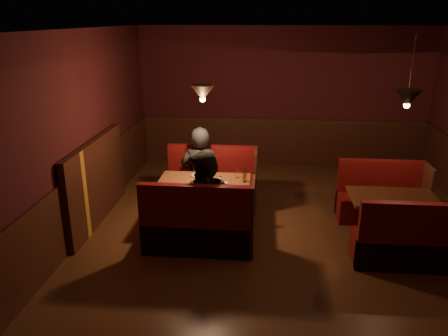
# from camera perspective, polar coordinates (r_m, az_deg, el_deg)

# --- Properties ---
(room) EXTENTS (6.02, 7.02, 2.92)m
(room) POSITION_cam_1_polar(r_m,az_deg,el_deg) (6.05, 5.96, -0.23)
(room) COLOR #5E2D17
(room) RESTS_ON ground
(main_table) EXTENTS (1.37, 0.83, 0.96)m
(main_table) POSITION_cam_1_polar(r_m,az_deg,el_deg) (6.57, -2.49, -3.11)
(main_table) COLOR brown
(main_table) RESTS_ON ground
(main_bench_far) EXTENTS (1.50, 0.54, 1.02)m
(main_bench_far) POSITION_cam_1_polar(r_m,az_deg,el_deg) (7.37, -1.53, -2.57)
(main_bench_far) COLOR #4F070D
(main_bench_far) RESTS_ON ground
(main_bench_near) EXTENTS (1.50, 0.54, 1.02)m
(main_bench_near) POSITION_cam_1_polar(r_m,az_deg,el_deg) (5.97, -3.31, -8.03)
(main_bench_near) COLOR #4F070D
(main_bench_near) RESTS_ON ground
(second_table) EXTENTS (1.19, 0.76, 0.67)m
(second_table) POSITION_cam_1_polar(r_m,az_deg,el_deg) (6.61, 21.15, -4.91)
(second_table) COLOR brown
(second_table) RESTS_ON ground
(second_bench_far) EXTENTS (1.32, 0.49, 0.94)m
(second_bench_far) POSITION_cam_1_polar(r_m,az_deg,el_deg) (7.33, 19.76, -4.10)
(second_bench_far) COLOR #4F070D
(second_bench_far) RESTS_ON ground
(second_bench_near) EXTENTS (1.32, 0.49, 0.94)m
(second_bench_near) POSITION_cam_1_polar(r_m,az_deg,el_deg) (6.09, 22.89, -9.31)
(second_bench_near) COLOR #4F070D
(second_bench_near) RESTS_ON ground
(diner_a) EXTENTS (0.65, 0.43, 1.76)m
(diner_a) POSITION_cam_1_polar(r_m,az_deg,el_deg) (7.05, -3.15, 1.20)
(diner_a) COLOR black
(diner_a) RESTS_ON ground
(diner_b) EXTENTS (1.02, 0.92, 1.71)m
(diner_b) POSITION_cam_1_polar(r_m,az_deg,el_deg) (5.89, -2.22, -2.75)
(diner_b) COLOR black
(diner_b) RESTS_ON ground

